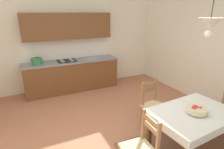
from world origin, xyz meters
name	(u,v)px	position (x,y,z in m)	size (l,w,h in m)	color
ground_plane	(112,139)	(0.00, 0.00, -0.05)	(5.99, 6.26, 0.10)	#AD6B4C
wall_back	(69,18)	(0.00, 2.89, 2.04)	(5.99, 0.12, 4.09)	silver
kitchen_cabinetry	(71,62)	(-0.10, 2.56, 0.86)	(2.67, 0.63, 2.20)	brown
dining_table	(193,119)	(0.98, -0.90, 0.62)	(1.37, 1.00, 0.75)	brown
dining_chair_kitchen_side	(153,105)	(0.92, 0.00, 0.44)	(0.48, 0.48, 0.93)	#D1BC89
dining_chair_tv_side	(141,148)	(-0.01, -0.93, 0.44)	(0.44, 0.44, 0.93)	#D1BC89
fruit_bowl	(196,110)	(0.96, -0.95, 0.81)	(0.30, 0.30, 0.12)	beige
pendant_lamp	(210,24)	(1.00, -0.91, 2.07)	(0.32, 0.32, 0.80)	black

